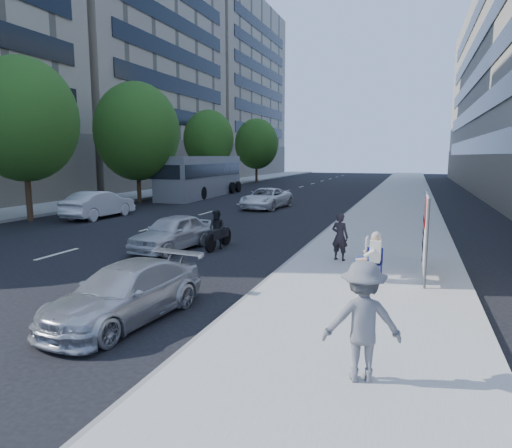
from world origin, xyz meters
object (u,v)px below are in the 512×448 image
at_px(protest_banner, 425,229).
at_px(white_sedan_near, 173,232).
at_px(white_sedan_far, 266,198).
at_px(pedestrian_woman, 340,237).
at_px(seated_protester, 370,253).
at_px(white_sedan_mid, 99,204).
at_px(motorcycle, 218,231).
at_px(jogger, 363,321).
at_px(parked_sedan, 125,293).
at_px(bus, 202,177).

bearing_deg(protest_banner, white_sedan_near, 171.53).
bearing_deg(white_sedan_far, pedestrian_woman, -58.51).
distance_m(seated_protester, white_sedan_mid, 17.45).
height_order(white_sedan_mid, motorcycle, white_sedan_mid).
bearing_deg(white_sedan_mid, jogger, 139.10).
xyz_separation_m(pedestrian_woman, white_sedan_mid, (-14.03, 6.59, -0.16)).
xyz_separation_m(seated_protester, protest_banner, (1.32, 1.22, 0.53)).
relative_size(parked_sedan, white_sedan_mid, 0.89).
height_order(parked_sedan, white_sedan_near, white_sedan_near).
bearing_deg(parked_sedan, protest_banner, 49.38).
bearing_deg(seated_protester, motorcycle, 150.93).
distance_m(seated_protester, white_sedan_near, 7.55).
height_order(pedestrian_woman, protest_banner, protest_banner).
height_order(white_sedan_near, white_sedan_far, white_sedan_far).
relative_size(jogger, parked_sedan, 0.44).
xyz_separation_m(white_sedan_mid, bus, (-0.42, 13.72, 0.91)).
distance_m(seated_protester, parked_sedan, 6.13).
bearing_deg(protest_banner, jogger, -98.09).
relative_size(jogger, protest_banner, 0.57).
distance_m(white_sedan_near, motorcycle, 1.62).
height_order(protest_banner, white_sedan_mid, protest_banner).
bearing_deg(white_sedan_near, bus, 120.70).
distance_m(white_sedan_mid, motorcycle, 10.97).
relative_size(protest_banner, motorcycle, 1.50).
xyz_separation_m(white_sedan_near, white_sedan_far, (-0.78, 13.45, 0.02)).
bearing_deg(motorcycle, pedestrian_woman, -9.16).
bearing_deg(white_sedan_mid, white_sedan_far, -133.53).
relative_size(seated_protester, white_sedan_near, 0.35).
distance_m(parked_sedan, white_sedan_near, 7.11).
bearing_deg(pedestrian_woman, bus, -37.91).
height_order(pedestrian_woman, bus, bus).
height_order(parked_sedan, white_sedan_mid, white_sedan_mid).
xyz_separation_m(seated_protester, white_sedan_mid, (-15.13, 8.69, -0.14)).
bearing_deg(jogger, parked_sedan, -29.89).
height_order(pedestrian_woman, white_sedan_near, pedestrian_woman).
xyz_separation_m(parked_sedan, motorcycle, (-1.15, 7.28, 0.06)).
bearing_deg(bus, white_sedan_near, -69.47).
bearing_deg(motorcycle, white_sedan_near, -151.75).
relative_size(parked_sedan, white_sedan_far, 0.85).
distance_m(white_sedan_far, bus, 10.07).
relative_size(white_sedan_near, bus, 0.30).
relative_size(parked_sedan, motorcycle, 1.93).
height_order(jogger, bus, bus).
relative_size(motorcycle, bus, 0.17).
height_order(white_sedan_mid, white_sedan_far, white_sedan_mid).
xyz_separation_m(white_sedan_mid, motorcycle, (9.47, -5.55, -0.09)).
xyz_separation_m(jogger, white_sedan_near, (-7.50, 7.89, -0.40)).
xyz_separation_m(parked_sedan, white_sedan_mid, (-10.62, 12.83, 0.16)).
bearing_deg(white_sedan_mid, white_sedan_near, 143.55).
relative_size(pedestrian_woman, white_sedan_near, 0.40).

